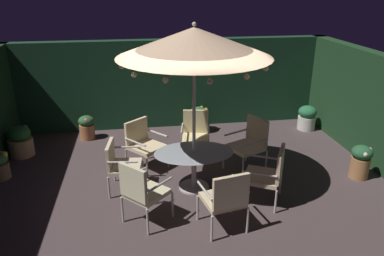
# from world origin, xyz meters

# --- Properties ---
(ground_plane) EXTENTS (7.99, 6.70, 0.02)m
(ground_plane) POSITION_xyz_m (0.00, 0.00, -0.01)
(ground_plane) COLOR #443637
(hedge_backdrop_rear) EXTENTS (7.99, 0.30, 2.19)m
(hedge_backdrop_rear) POSITION_xyz_m (0.00, 3.20, 1.10)
(hedge_backdrop_rear) COLOR #15341F
(hedge_backdrop_rear) RESTS_ON ground_plane
(patio_dining_table) EXTENTS (1.40, 0.98, 0.72)m
(patio_dining_table) POSITION_xyz_m (0.07, -0.04, 0.56)
(patio_dining_table) COLOR #BCB0AA
(patio_dining_table) RESTS_ON ground_plane
(patio_umbrella) EXTENTS (2.48, 2.48, 2.92)m
(patio_umbrella) POSITION_xyz_m (0.07, -0.04, 2.61)
(patio_umbrella) COLOR #B7B5A8
(patio_umbrella) RESTS_ON ground_plane
(patio_chair_north) EXTENTS (0.68, 0.69, 0.98)m
(patio_chair_north) POSITION_xyz_m (0.31, 1.25, 0.55)
(patio_chair_north) COLOR #B5B5A7
(patio_chair_north) RESTS_ON ground_plane
(patio_chair_northeast) EXTENTS (0.87, 0.87, 0.96)m
(patio_chair_northeast) POSITION_xyz_m (-0.79, 0.94, 0.55)
(patio_chair_northeast) COLOR #B9B4A6
(patio_chair_northeast) RESTS_ON ground_plane
(patio_chair_east) EXTENTS (0.64, 0.69, 0.91)m
(patio_chair_east) POSITION_xyz_m (-1.22, 0.11, 0.54)
(patio_chair_east) COLOR #B6AEA8
(patio_chair_east) RESTS_ON ground_plane
(patio_chair_southeast) EXTENTS (0.81, 0.81, 1.05)m
(patio_chair_southeast) POSITION_xyz_m (-0.87, -0.95, 0.60)
(patio_chair_southeast) COLOR #B6B3A8
(patio_chair_southeast) RESTS_ON ground_plane
(patio_chair_south) EXTENTS (0.71, 0.70, 1.01)m
(patio_chair_south) POSITION_xyz_m (0.33, -1.32, 0.58)
(patio_chair_south) COLOR #B9B3A7
(patio_chair_south) RESTS_ON ground_plane
(patio_chair_southwest) EXTENTS (0.84, 0.86, 0.99)m
(patio_chair_southwest) POSITION_xyz_m (1.23, -0.66, 0.56)
(patio_chair_southwest) COLOR #BBADA7
(patio_chair_southwest) RESTS_ON ground_plane
(patio_chair_west) EXTENTS (0.82, 0.82, 1.05)m
(patio_chair_west) POSITION_xyz_m (1.26, 0.51, 0.60)
(patio_chair_west) COLOR #BBB1A7
(patio_chair_west) RESTS_ON ground_plane
(potted_plant_back_left) EXTENTS (0.45, 0.45, 0.61)m
(potted_plant_back_left) POSITION_xyz_m (3.33, 2.34, 0.31)
(potted_plant_back_left) COLOR beige
(potted_plant_back_left) RESTS_ON ground_plane
(potted_plant_back_center) EXTENTS (0.48, 0.48, 0.64)m
(potted_plant_back_center) POSITION_xyz_m (0.61, 2.60, 0.33)
(potted_plant_back_center) COLOR tan
(potted_plant_back_center) RESTS_ON ground_plane
(potted_plant_back_right) EXTENTS (0.50, 0.50, 0.66)m
(potted_plant_back_right) POSITION_xyz_m (-3.37, 1.86, 0.32)
(potted_plant_back_right) COLOR tan
(potted_plant_back_right) RESTS_ON ground_plane
(potted_plant_front_corner) EXTENTS (0.39, 0.39, 0.65)m
(potted_plant_front_corner) POSITION_xyz_m (3.24, -0.14, 0.35)
(potted_plant_front_corner) COLOR #A26D40
(potted_plant_front_corner) RESTS_ON ground_plane
(potted_plant_right_far) EXTENTS (0.36, 0.36, 0.57)m
(potted_plant_right_far) POSITION_xyz_m (-2.07, 2.56, 0.30)
(potted_plant_right_far) COLOR #AF683F
(potted_plant_right_far) RESTS_ON ground_plane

